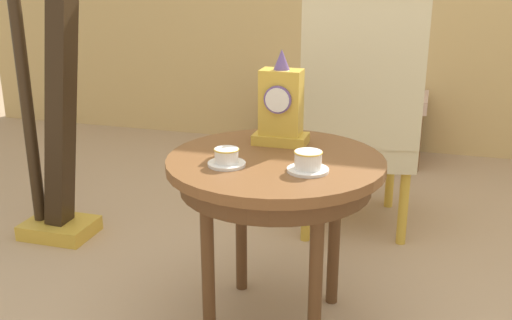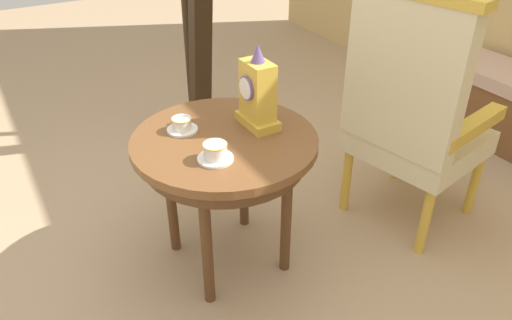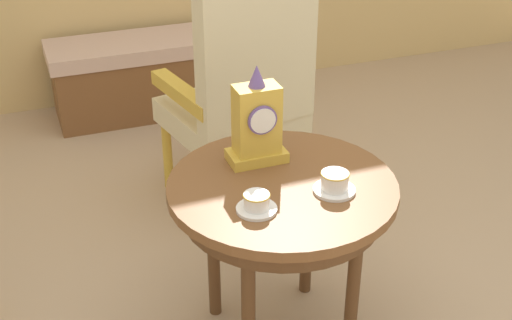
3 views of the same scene
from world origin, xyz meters
The scene contains 8 objects.
ground_plane centered at (0.00, 0.00, 0.00)m, with size 10.00×10.00×0.00m, color tan.
side_table centered at (-0.09, -0.04, 0.55)m, with size 0.73×0.73×0.62m.
teacup_left centered at (-0.22, -0.16, 0.65)m, with size 0.12×0.12×0.06m.
teacup_right centered at (0.04, -0.14, 0.65)m, with size 0.13×0.13×0.07m.
mantel_clock centered at (-0.12, 0.12, 0.75)m, with size 0.19×0.11×0.34m.
armchair centered at (0.07, 0.80, 0.59)m, with size 0.64×0.63×1.14m.
harp centered at (-1.22, 0.36, 0.72)m, with size 0.40×0.24×1.78m.
window_bench centered at (-0.14, 1.95, 0.22)m, with size 1.02×0.40×0.44m.
Camera 1 is at (0.38, -1.87, 1.24)m, focal length 42.08 mm.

